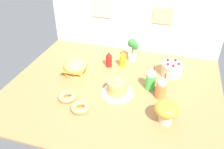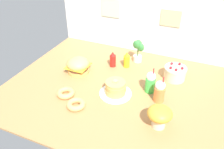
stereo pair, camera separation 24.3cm
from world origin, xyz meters
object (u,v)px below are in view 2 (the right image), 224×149
at_px(layer_cake, 175,73).
at_px(mushroom_stool, 160,115).
at_px(mustard_bottle, 127,60).
at_px(orange_float_cup, 160,91).
at_px(potted_plant, 138,50).
at_px(ketchup_bottle, 113,60).
at_px(donut_pink_glaze, 66,93).
at_px(cream_soda_cup, 150,82).
at_px(burger, 78,65).
at_px(pancake_stack, 116,89).
at_px(donut_chocolate, 76,104).

xyz_separation_m(layer_cake, mushroom_stool, (0.01, -0.78, 0.05)).
bearing_deg(mustard_bottle, orange_float_cup, -43.03).
bearing_deg(mushroom_stool, potted_plant, 117.24).
xyz_separation_m(ketchup_bottle, orange_float_cup, (0.67, -0.42, 0.02)).
bearing_deg(donut_pink_glaze, cream_soda_cup, 27.97).
xyz_separation_m(orange_float_cup, donut_pink_glaze, (-0.88, -0.29, -0.08)).
bearing_deg(orange_float_cup, mustard_bottle, 136.97).
xyz_separation_m(burger, layer_cake, (1.05, 0.30, -0.01)).
distance_m(cream_soda_cup, donut_pink_glaze, 0.86).
xyz_separation_m(pancake_stack, ketchup_bottle, (-0.24, 0.49, 0.02)).
height_order(layer_cake, potted_plant, potted_plant).
bearing_deg(burger, cream_soda_cup, -1.92).
height_order(pancake_stack, donut_chocolate, pancake_stack).
height_order(burger, donut_chocolate, burger).
xyz_separation_m(potted_plant, mushroom_stool, (0.51, -0.98, -0.03)).
bearing_deg(donut_pink_glaze, layer_cake, 37.72).
distance_m(ketchup_bottle, potted_plant, 0.34).
height_order(mustard_bottle, potted_plant, potted_plant).
distance_m(burger, donut_pink_glaze, 0.45).
bearing_deg(layer_cake, donut_pink_glaze, -142.28).
height_order(burger, donut_pink_glaze, burger).
bearing_deg(mushroom_stool, orange_float_cup, 103.42).
distance_m(burger, cream_soda_cup, 0.86).
relative_size(pancake_stack, potted_plant, 1.11).
bearing_deg(donut_pink_glaze, mustard_bottle, 64.20).
bearing_deg(layer_cake, donut_chocolate, -132.18).
height_order(orange_float_cup, potted_plant, potted_plant).
xyz_separation_m(orange_float_cup, potted_plant, (-0.43, 0.65, 0.04)).
xyz_separation_m(burger, mustard_bottle, (0.47, 0.33, 0.00)).
bearing_deg(donut_pink_glaze, ketchup_bottle, 73.38).
relative_size(donut_chocolate, mushroom_stool, 0.85).
bearing_deg(ketchup_bottle, orange_float_cup, -32.35).
xyz_separation_m(layer_cake, ketchup_bottle, (-0.73, -0.02, 0.01)).
xyz_separation_m(layer_cake, orange_float_cup, (-0.07, -0.44, 0.04)).
bearing_deg(mustard_bottle, donut_pink_glaze, -115.80).
bearing_deg(mustard_bottle, ketchup_bottle, -161.28).
relative_size(cream_soda_cup, donut_pink_glaze, 1.61).
bearing_deg(burger, potted_plant, 42.44).
distance_m(orange_float_cup, mushroom_stool, 0.34).
height_order(mustard_bottle, cream_soda_cup, cream_soda_cup).
xyz_separation_m(burger, mushroom_stool, (1.06, -0.48, 0.04)).
height_order(donut_chocolate, potted_plant, potted_plant).
bearing_deg(mustard_bottle, burger, -144.93).
bearing_deg(potted_plant, donut_chocolate, -104.29).
height_order(burger, cream_soda_cup, cream_soda_cup).
bearing_deg(layer_cake, cream_soda_cup, -119.86).
height_order(pancake_stack, layer_cake, layer_cake).
xyz_separation_m(mustard_bottle, donut_pink_glaze, (-0.37, -0.76, -0.06)).
height_order(cream_soda_cup, donut_chocolate, cream_soda_cup).
bearing_deg(potted_plant, mustard_bottle, -115.02).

